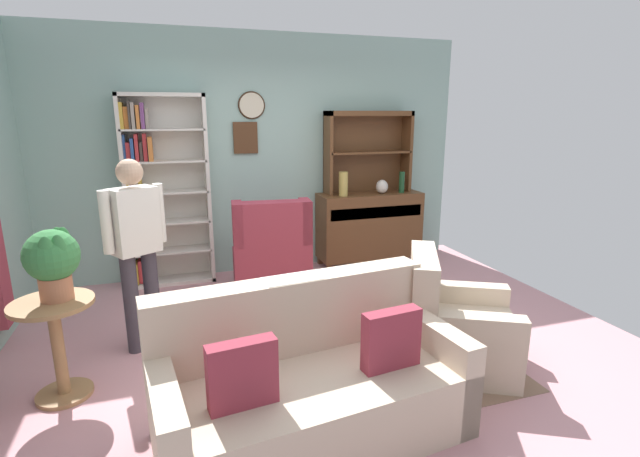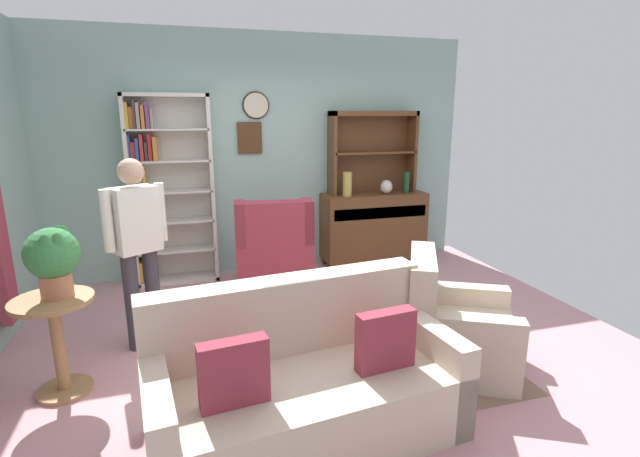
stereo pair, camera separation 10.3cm
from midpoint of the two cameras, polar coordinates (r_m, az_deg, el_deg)
The scene contains 15 objects.
ground_plane at distance 4.05m, azimuth -1.23°, elevation -14.08°, with size 5.40×4.60×0.02m, color #C68C93.
wall_back at distance 5.66m, azimuth -7.68°, elevation 8.91°, with size 5.00×0.09×2.80m.
area_rug at distance 3.85m, azimuth 3.07°, elevation -15.45°, with size 2.29×1.75×0.01m, color #846651.
bookshelf at distance 5.43m, azimuth -19.57°, elevation 4.41°, with size 0.90×0.30×2.10m.
sideboard at distance 5.93m, azimuth 5.56°, elevation 0.44°, with size 1.30×0.45×0.92m.
sideboard_hutch at distance 5.88m, azimuth 5.37°, elevation 10.68°, with size 1.10×0.26×1.00m.
vase_tall at distance 5.61m, azimuth 2.35°, elevation 5.49°, with size 0.11×0.11×0.29m, color tan.
vase_round at distance 5.83m, azimuth 7.11°, elevation 5.12°, with size 0.15×0.15×0.17m, color beige.
bottle_wine at distance 5.92m, azimuth 9.51°, elevation 5.63°, with size 0.07×0.07×0.26m, color #194223.
couch_floral at distance 2.93m, azimuth -2.32°, elevation -18.71°, with size 1.89×1.05×0.90m.
armchair_floral at distance 3.76m, azimuth 15.43°, elevation -11.87°, with size 1.04×1.03×0.88m.
wingback_chair at distance 4.95m, azimuth -6.60°, elevation -3.87°, with size 0.86×0.88×1.05m.
plant_stand at distance 3.67m, azimuth -30.31°, elevation -11.61°, with size 0.52×0.52×0.70m.
potted_plant_large at distance 3.51m, azimuth -30.71°, elevation -3.23°, with size 0.34×0.34×0.47m.
person_reading at distance 3.96m, azimuth -22.32°, elevation -1.54°, with size 0.49×0.35×1.56m.
Camera 1 is at (-1.08, -3.40, 1.90)m, focal length 26.06 mm.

